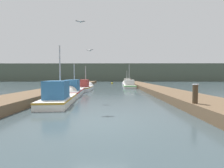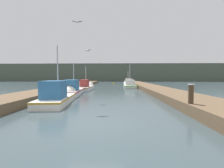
{
  "view_description": "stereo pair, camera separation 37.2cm",
  "coord_description": "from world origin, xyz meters",
  "px_view_note": "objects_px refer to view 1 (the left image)",
  "views": [
    {
      "loc": [
        0.57,
        -5.65,
        1.76
      ],
      "look_at": [
        0.41,
        12.92,
        0.83
      ],
      "focal_mm": 24.0,
      "sensor_mm": 36.0,
      "label": 1
    },
    {
      "loc": [
        0.94,
        -5.64,
        1.76
      ],
      "look_at": [
        0.41,
        12.92,
        0.83
      ],
      "focal_mm": 24.0,
      "sensor_mm": 36.0,
      "label": 2
    }
  ],
  "objects_px": {
    "mooring_piling_0": "(131,82)",
    "seagull_1": "(90,50)",
    "fishing_boat_0": "(62,96)",
    "channel_buoy": "(112,83)",
    "mooring_piling_3": "(195,99)",
    "fishing_boat_3": "(129,85)",
    "mooring_piling_1": "(55,92)",
    "fishing_boat_2": "(86,87)",
    "fishing_boat_1": "(75,90)",
    "mooring_piling_2": "(130,82)",
    "fishing_boat_4": "(127,83)",
    "seagull_lead": "(80,22)"
  },
  "relations": [
    {
      "from": "mooring_piling_0",
      "to": "seagull_1",
      "type": "distance_m",
      "value": 22.19
    },
    {
      "from": "fishing_boat_1",
      "to": "mooring_piling_0",
      "type": "bearing_deg",
      "value": 60.52
    },
    {
      "from": "fishing_boat_2",
      "to": "mooring_piling_3",
      "type": "height_order",
      "value": "fishing_boat_2"
    },
    {
      "from": "mooring_piling_0",
      "to": "seagull_1",
      "type": "bearing_deg",
      "value": -104.49
    },
    {
      "from": "mooring_piling_2",
      "to": "fishing_boat_4",
      "type": "bearing_deg",
      "value": -102.69
    },
    {
      "from": "mooring_piling_1",
      "to": "fishing_boat_1",
      "type": "bearing_deg",
      "value": 69.78
    },
    {
      "from": "fishing_boat_2",
      "to": "fishing_boat_4",
      "type": "bearing_deg",
      "value": 58.58
    },
    {
      "from": "fishing_boat_2",
      "to": "mooring_piling_1",
      "type": "relative_size",
      "value": 5.02
    },
    {
      "from": "mooring_piling_2",
      "to": "channel_buoy",
      "type": "height_order",
      "value": "mooring_piling_2"
    },
    {
      "from": "fishing_boat_0",
      "to": "mooring_piling_3",
      "type": "distance_m",
      "value": 7.99
    },
    {
      "from": "fishing_boat_4",
      "to": "mooring_piling_0",
      "type": "height_order",
      "value": "fishing_boat_4"
    },
    {
      "from": "mooring_piling_3",
      "to": "fishing_boat_3",
      "type": "bearing_deg",
      "value": 94.04
    },
    {
      "from": "mooring_piling_2",
      "to": "seagull_1",
      "type": "bearing_deg",
      "value": -102.98
    },
    {
      "from": "fishing_boat_4",
      "to": "channel_buoy",
      "type": "relative_size",
      "value": 6.56
    },
    {
      "from": "channel_buoy",
      "to": "fishing_boat_3",
      "type": "bearing_deg",
      "value": -77.15
    },
    {
      "from": "fishing_boat_4",
      "to": "mooring_piling_0",
      "type": "xyz_separation_m",
      "value": [
        1.18,
        2.64,
        0.28
      ]
    },
    {
      "from": "fishing_boat_0",
      "to": "channel_buoy",
      "type": "bearing_deg",
      "value": 77.84
    },
    {
      "from": "seagull_lead",
      "to": "fishing_boat_2",
      "type": "bearing_deg",
      "value": 92.54
    },
    {
      "from": "fishing_boat_0",
      "to": "channel_buoy",
      "type": "relative_size",
      "value": 5.81
    },
    {
      "from": "channel_buoy",
      "to": "mooring_piling_2",
      "type": "bearing_deg",
      "value": -33.72
    },
    {
      "from": "fishing_boat_0",
      "to": "mooring_piling_1",
      "type": "xyz_separation_m",
      "value": [
        -1.31,
        2.24,
        0.08
      ]
    },
    {
      "from": "fishing_boat_4",
      "to": "mooring_piling_0",
      "type": "distance_m",
      "value": 2.9
    },
    {
      "from": "mooring_piling_3",
      "to": "fishing_boat_0",
      "type": "bearing_deg",
      "value": 156.26
    },
    {
      "from": "fishing_boat_1",
      "to": "mooring_piling_0",
      "type": "xyz_separation_m",
      "value": [
        7.69,
        17.17,
        0.23
      ]
    },
    {
      "from": "fishing_boat_2",
      "to": "fishing_boat_4",
      "type": "xyz_separation_m",
      "value": [
        6.15,
        10.18,
        -0.0
      ]
    },
    {
      "from": "mooring_piling_1",
      "to": "mooring_piling_2",
      "type": "xyz_separation_m",
      "value": [
        8.57,
        21.99,
        0.03
      ]
    },
    {
      "from": "fishing_boat_2",
      "to": "channel_buoy",
      "type": "distance_m",
      "value": 18.06
    },
    {
      "from": "fishing_boat_3",
      "to": "mooring_piling_3",
      "type": "distance_m",
      "value": 17.57
    },
    {
      "from": "mooring_piling_0",
      "to": "seagull_1",
      "type": "height_order",
      "value": "seagull_1"
    },
    {
      "from": "fishing_boat_2",
      "to": "mooring_piling_3",
      "type": "relative_size",
      "value": 3.57
    },
    {
      "from": "fishing_boat_1",
      "to": "channel_buoy",
      "type": "xyz_separation_m",
      "value": [
        3.55,
        22.12,
        -0.31
      ]
    },
    {
      "from": "fishing_boat_0",
      "to": "seagull_1",
      "type": "relative_size",
      "value": 10.56
    },
    {
      "from": "mooring_piling_0",
      "to": "fishing_boat_4",
      "type": "bearing_deg",
      "value": -113.98
    },
    {
      "from": "fishing_boat_2",
      "to": "channel_buoy",
      "type": "height_order",
      "value": "fishing_boat_2"
    },
    {
      "from": "seagull_lead",
      "to": "channel_buoy",
      "type": "bearing_deg",
      "value": 80.61
    },
    {
      "from": "fishing_boat_2",
      "to": "mooring_piling_0",
      "type": "height_order",
      "value": "fishing_boat_2"
    },
    {
      "from": "fishing_boat_3",
      "to": "mooring_piling_2",
      "type": "bearing_deg",
      "value": 85.56
    },
    {
      "from": "fishing_boat_1",
      "to": "fishing_boat_3",
      "type": "height_order",
      "value": "fishing_boat_3"
    },
    {
      "from": "mooring_piling_0",
      "to": "mooring_piling_1",
      "type": "xyz_separation_m",
      "value": [
        -8.65,
        -19.76,
        -0.16
      ]
    },
    {
      "from": "mooring_piling_1",
      "to": "mooring_piling_2",
      "type": "bearing_deg",
      "value": 68.71
    },
    {
      "from": "mooring_piling_2",
      "to": "channel_buoy",
      "type": "xyz_separation_m",
      "value": [
        -4.06,
        2.71,
        -0.41
      ]
    },
    {
      "from": "fishing_boat_0",
      "to": "seagull_lead",
      "type": "height_order",
      "value": "seagull_lead"
    },
    {
      "from": "mooring_piling_3",
      "to": "seagull_1",
      "type": "relative_size",
      "value": 2.74
    },
    {
      "from": "fishing_boat_1",
      "to": "mooring_piling_2",
      "type": "xyz_separation_m",
      "value": [
        7.62,
        19.41,
        0.1
      ]
    },
    {
      "from": "seagull_lead",
      "to": "mooring_piling_3",
      "type": "bearing_deg",
      "value": -24.45
    },
    {
      "from": "fishing_boat_2",
      "to": "mooring_piling_0",
      "type": "distance_m",
      "value": 14.77
    },
    {
      "from": "fishing_boat_1",
      "to": "mooring_piling_1",
      "type": "height_order",
      "value": "fishing_boat_1"
    },
    {
      "from": "mooring_piling_0",
      "to": "fishing_boat_0",
      "type": "bearing_deg",
      "value": -108.44
    },
    {
      "from": "mooring_piling_1",
      "to": "mooring_piling_3",
      "type": "relative_size",
      "value": 0.71
    },
    {
      "from": "fishing_boat_3",
      "to": "channel_buoy",
      "type": "height_order",
      "value": "fishing_boat_3"
    }
  ]
}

